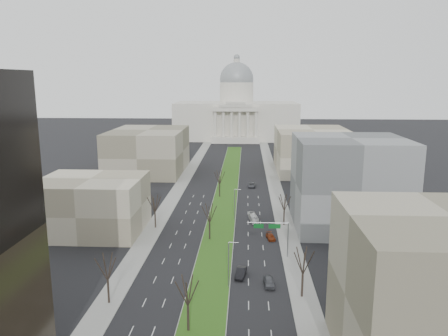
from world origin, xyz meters
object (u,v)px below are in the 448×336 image
(car_red, at_px, (271,237))
(box_van, at_px, (253,218))
(car_grey_near, at_px, (269,282))
(car_black, at_px, (241,273))
(car_grey_far, at_px, (252,185))

(car_red, bearing_deg, box_van, 96.88)
(car_grey_near, bearing_deg, car_black, 141.88)
(car_black, bearing_deg, car_grey_far, 95.82)
(car_black, relative_size, car_red, 1.15)
(car_red, height_order, box_van, box_van)
(car_grey_far, distance_m, box_van, 39.70)
(car_black, distance_m, car_red, 22.50)
(car_grey_near, height_order, car_grey_far, car_grey_near)
(box_van, bearing_deg, car_black, -104.29)
(car_black, bearing_deg, car_red, 79.87)
(car_grey_far, bearing_deg, car_red, -82.59)
(car_grey_near, xyz_separation_m, car_grey_far, (-2.42, 78.41, -0.04))
(car_black, bearing_deg, box_van, 93.24)
(car_grey_far, bearing_deg, car_black, -89.22)
(car_red, bearing_deg, car_grey_far, 84.67)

